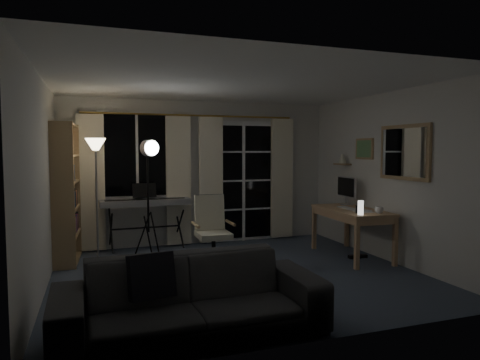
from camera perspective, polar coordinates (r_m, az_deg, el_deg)
name	(u,v)px	position (r m, az deg, el deg)	size (l,w,h in m)	color
floor	(238,276)	(5.56, -0.21, -12.62)	(4.50, 4.00, 0.02)	#3D465A
window	(137,155)	(7.05, -13.59, 3.24)	(1.20, 0.08, 1.40)	white
french_door	(243,182)	(7.45, 0.38, -0.26)	(1.32, 0.09, 2.11)	white
curtains	(194,180)	(7.12, -6.13, 0.06)	(3.60, 0.07, 2.13)	gold
bookshelf	(63,197)	(6.46, -22.54, -2.09)	(0.36, 0.92, 1.96)	#A38956
torchiere_lamp	(96,163)	(6.18, -18.66, 2.14)	(0.36, 0.36, 1.74)	#B2B2B7
keyboard_piano	(146,203)	(6.83, -12.48, -3.05)	(1.38, 0.69, 0.99)	black
studio_light	(149,162)	(6.21, -12.00, 2.38)	(0.41, 0.41, 1.76)	black
office_chair	(211,225)	(5.79, -3.85, -6.00)	(0.65, 0.68, 0.98)	black
desk	(352,215)	(6.54, 14.67, -4.52)	(0.72, 1.36, 0.71)	tan
monitor	(347,188)	(6.97, 14.02, -1.02)	(0.18, 0.52, 0.45)	silver
desk_clutter	(356,222)	(6.33, 15.26, -5.41)	(0.44, 0.81, 0.90)	white
mug	(379,209)	(6.17, 18.04, -3.72)	(0.12, 0.09, 0.12)	silver
wall_mirror	(404,152)	(6.12, 21.06, 3.46)	(0.04, 0.94, 0.74)	#A38956
framed_print	(364,149)	(6.84, 16.26, 4.01)	(0.03, 0.42, 0.32)	#A38956
wall_shelf	(342,161)	(7.22, 13.50, 2.53)	(0.16, 0.30, 0.18)	#A38956
sofa	(191,285)	(3.75, -6.50, -13.69)	(2.26, 0.71, 0.88)	#2D2C2F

